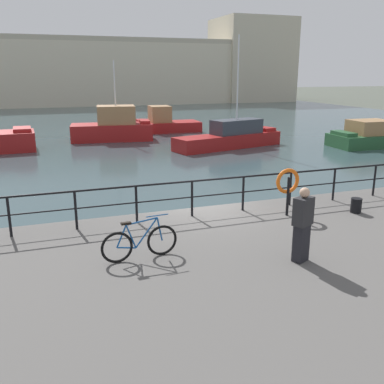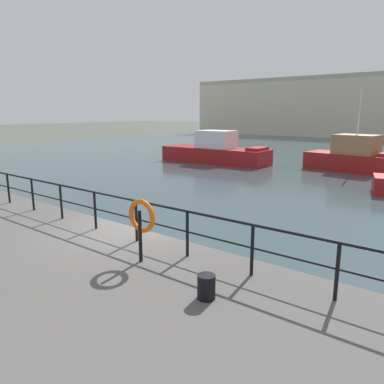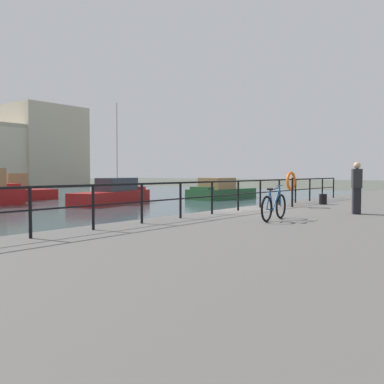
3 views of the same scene
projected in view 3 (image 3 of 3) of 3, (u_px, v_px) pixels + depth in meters
name	position (u px, v px, depth m)	size (l,w,h in m)	color
ground_plane	(230.00, 232.00, 16.39)	(240.00, 240.00, 0.00)	#4C5147
moored_green_narrowboat	(221.00, 191.00, 37.27)	(6.83, 3.05, 1.81)	#23512D
moored_cabin_cruiser	(114.00, 194.00, 31.34)	(8.19, 3.80, 7.32)	maroon
moored_harbor_tender	(18.00, 191.00, 35.27)	(5.53, 2.75, 2.21)	maroon
quay_railing	(212.00, 191.00, 14.06)	(23.00, 0.07, 1.08)	black
parked_bicycle	(274.00, 207.00, 12.23)	(1.77, 0.20, 0.98)	black
mooring_bollard	(323.00, 199.00, 18.37)	(0.32, 0.32, 0.44)	black
life_ring_stand	(291.00, 182.00, 16.98)	(0.75, 0.16, 1.40)	black
standing_person	(357.00, 188.00, 14.09)	(0.52, 0.44, 1.69)	black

